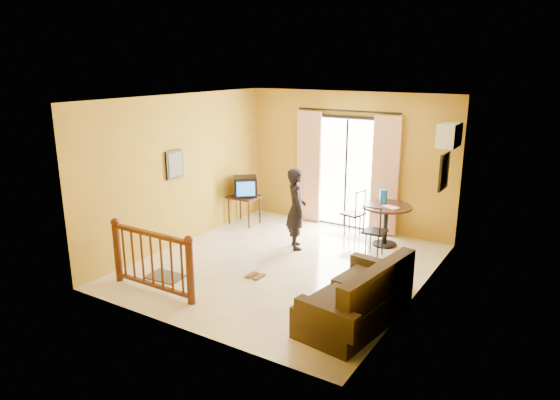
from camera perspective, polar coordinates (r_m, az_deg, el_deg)
The scene contains 19 objects.
ground at distance 8.59m, azimuth 0.47°, elevation -7.44°, with size 5.00×5.00×0.00m, color beige.
room_shell at distance 8.08m, azimuth 0.50°, elevation 3.75°, with size 5.00×5.00×5.00m.
balcony_door at distance 10.30m, azimuth 7.56°, elevation 3.23°, with size 2.25×0.14×2.46m.
tv_table at distance 10.59m, azimuth -4.11°, elevation 0.06°, with size 0.62×0.51×0.62m.
television at distance 10.49m, azimuth -4.00°, elevation 1.55°, with size 0.63×0.62×0.42m.
picture_left at distance 9.29m, azimuth -11.95°, elevation 3.99°, with size 0.05×0.42×0.52m.
dining_table at distance 9.51m, azimuth 12.04°, elevation -1.54°, with size 0.93×0.93×0.78m.
water_jug at distance 9.57m, azimuth 11.73°, elevation 0.40°, with size 0.14×0.14×0.26m, color blue.
serving_tray at distance 9.34m, azimuth 12.57°, elevation -0.80°, with size 0.28×0.18×0.02m, color beige.
dining_chairs at distance 9.64m, azimuth 9.37°, elevation -5.05°, with size 1.21×1.24×0.95m.
air_conditioner at distance 9.02m, azimuth 18.74°, elevation 7.05°, with size 0.31×0.60×0.40m.
botanical_print at distance 8.45m, azimuth 18.22°, elevation 3.12°, with size 0.05×0.50×0.60m.
coffee_table at distance 7.74m, azimuth 12.23°, elevation -8.57°, with size 0.44×0.80×0.36m.
bowl at distance 7.75m, azimuth 12.47°, elevation -7.39°, with size 0.18×0.18×0.06m, color brown.
sofa at distance 6.73m, azimuth 8.95°, elevation -11.36°, with size 1.07×1.93×0.87m.
standing_person at distance 9.13m, azimuth 1.86°, elevation -1.02°, with size 0.55×0.36×1.51m, color black.
stair_balustrade at distance 7.68m, azimuth -14.47°, elevation -6.27°, with size 1.63×0.13×1.04m.
doormat at distance 8.34m, azimuth -12.95°, elevation -8.51°, with size 0.60×0.40×0.02m, color #4F473F.
sandals at distance 8.15m, azimuth -2.86°, elevation -8.66°, with size 0.26×0.26×0.03m.
Camera 1 is at (4.11, -6.76, 3.34)m, focal length 32.00 mm.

